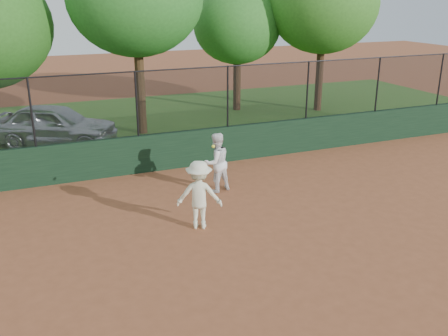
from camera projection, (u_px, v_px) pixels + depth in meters
name	position (u px, v px, depth m)	size (l,w,h in m)	color
ground	(229.00, 256.00, 10.79)	(80.00, 80.00, 0.00)	#995131
back_wall	(155.00, 152.00, 15.82)	(26.00, 0.20, 1.20)	#16311C
grass_strip	(119.00, 127.00, 21.25)	(36.00, 12.00, 0.01)	#2C571B
parked_car	(55.00, 125.00, 18.48)	(1.82, 4.53, 1.54)	#B7BCC1
player_second	(216.00, 162.00, 14.09)	(0.83, 0.65, 1.71)	white
player_main	(199.00, 195.00, 11.85)	(1.25, 1.02, 2.17)	#EAEDC9
fence_assembly	(152.00, 102.00, 15.27)	(26.00, 0.06, 2.00)	black
tree_3	(237.00, 26.00, 23.09)	(4.12, 3.74, 5.76)	#422816
tree_4	(324.00, 4.00, 22.69)	(5.17, 4.70, 7.15)	#452A18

